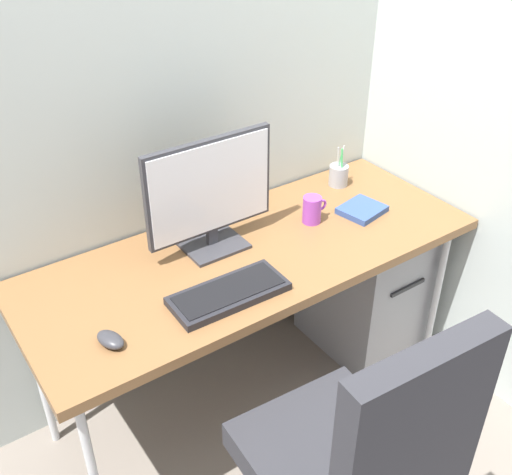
% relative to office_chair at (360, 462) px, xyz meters
% --- Properties ---
extents(ground_plane, '(8.00, 8.00, 0.00)m').
position_rel_office_chair_xyz_m(ground_plane, '(0.19, 0.79, -0.57)').
color(ground_plane, slate).
extents(wall_back, '(2.83, 0.04, 2.80)m').
position_rel_office_chair_xyz_m(wall_back, '(0.19, 1.14, 0.83)').
color(wall_back, '#B7C1BC').
rests_on(wall_back, ground_plane).
extents(wall_side_right, '(0.04, 1.82, 2.80)m').
position_rel_office_chair_xyz_m(wall_side_right, '(1.05, 0.62, 0.83)').
color(wall_side_right, '#B7C1BC').
rests_on(wall_side_right, ground_plane).
extents(desk, '(1.66, 0.65, 0.74)m').
position_rel_office_chair_xyz_m(desk, '(0.19, 0.79, 0.13)').
color(desk, brown).
rests_on(desk, ground_plane).
extents(office_chair, '(0.56, 0.59, 1.09)m').
position_rel_office_chair_xyz_m(office_chair, '(0.00, 0.00, 0.00)').
color(office_chair, black).
rests_on(office_chair, ground_plane).
extents(filing_cabinet, '(0.37, 0.49, 0.65)m').
position_rel_office_chair_xyz_m(filing_cabinet, '(0.79, 0.80, -0.25)').
color(filing_cabinet, gray).
rests_on(filing_cabinet, ground_plane).
extents(monitor, '(0.48, 0.17, 0.41)m').
position_rel_office_chair_xyz_m(monitor, '(0.09, 0.89, 0.39)').
color(monitor, '#333338').
rests_on(monitor, desk).
extents(keyboard, '(0.38, 0.17, 0.03)m').
position_rel_office_chair_xyz_m(keyboard, '(-0.02, 0.61, 0.18)').
color(keyboard, black).
rests_on(keyboard, desk).
extents(mouse, '(0.08, 0.11, 0.04)m').
position_rel_office_chair_xyz_m(mouse, '(-0.42, 0.62, 0.19)').
color(mouse, '#333338').
rests_on(mouse, desk).
extents(pen_holder, '(0.08, 0.08, 0.18)m').
position_rel_office_chair_xyz_m(pen_holder, '(0.76, 0.98, 0.22)').
color(pen_holder, '#9EA0A5').
rests_on(pen_holder, desk).
extents(notebook, '(0.19, 0.17, 0.02)m').
position_rel_office_chair_xyz_m(notebook, '(0.69, 0.76, 0.18)').
color(notebook, '#334C8C').
rests_on(notebook, desk).
extents(coffee_mug, '(0.11, 0.07, 0.11)m').
position_rel_office_chair_xyz_m(coffee_mug, '(0.49, 0.82, 0.22)').
color(coffee_mug, purple).
rests_on(coffee_mug, desk).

